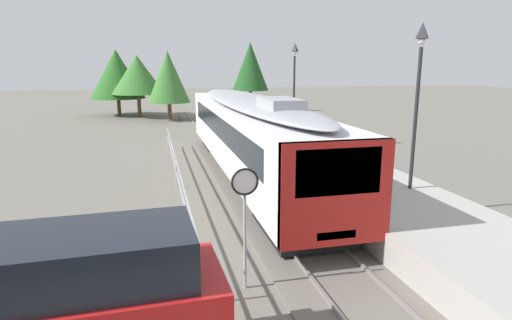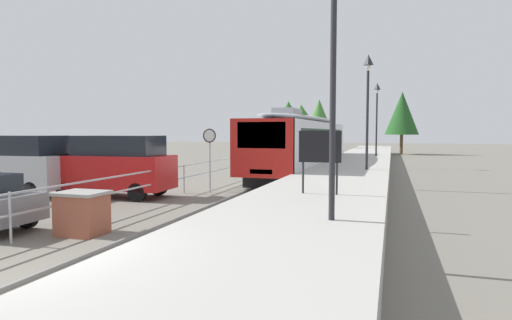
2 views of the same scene
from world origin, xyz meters
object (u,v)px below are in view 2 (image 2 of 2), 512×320
speed_limit_sign (210,144)px  parked_van_silver (17,165)px  platform_lamp_mid_platform (368,90)px  parked_van_red (114,165)px  commuter_train (304,140)px  brick_utility_cabinet (82,213)px  platform_lamp_far_end (377,105)px  platform_lamp_near_end (334,31)px  platform_notice_board (320,149)px

speed_limit_sign → parked_van_silver: speed_limit_sign is taller
platform_lamp_mid_platform → parked_van_red: bearing=-149.0°
commuter_train → brick_utility_cabinet: (-2.30, -17.71, -1.57)m
platform_lamp_far_end → parked_van_silver: bearing=-126.1°
commuter_train → brick_utility_cabinet: 17.93m
speed_limit_sign → parked_van_silver: size_ratio=0.57×
platform_lamp_near_end → speed_limit_sign: 11.14m
brick_utility_cabinet → commuter_train: bearing=82.6°
platform_notice_board → brick_utility_cabinet: platform_notice_board is taller
commuter_train → platform_notice_board: 15.09m
platform_lamp_near_end → brick_utility_cabinet: size_ratio=4.42×
platform_lamp_near_end → commuter_train: bearing=102.9°
brick_utility_cabinet → parked_van_silver: size_ratio=0.24×
platform_lamp_near_end → platform_notice_board: bearing=102.8°
platform_lamp_far_end → platform_lamp_near_end: bearing=-90.0°
commuter_train → brick_utility_cabinet: size_ratio=15.59×
platform_notice_board → platform_lamp_mid_platform: bearing=84.7°
platform_lamp_far_end → platform_notice_board: platform_lamp_far_end is taller
platform_lamp_mid_platform → commuter_train: bearing=124.9°
platform_lamp_mid_platform → parked_van_red: platform_lamp_mid_platform is taller
platform_lamp_near_end → platform_lamp_far_end: (0.00, 24.60, 0.00)m
platform_lamp_near_end → platform_lamp_mid_platform: same height
commuter_train → platform_lamp_mid_platform: platform_lamp_mid_platform is taller
platform_notice_board → speed_limit_sign: bearing=137.5°
platform_lamp_near_end → speed_limit_sign: bearing=126.4°
platform_notice_board → brick_utility_cabinet: 6.60m
speed_limit_sign → parked_van_red: 4.04m
platform_lamp_near_end → platform_lamp_far_end: same height
commuter_train → platform_lamp_near_end: 18.91m
speed_limit_sign → brick_utility_cabinet: speed_limit_sign is taller
platform_lamp_mid_platform → speed_limit_sign: size_ratio=1.91×
commuter_train → speed_limit_sign: (-2.28, -9.54, -0.02)m
platform_lamp_mid_platform → speed_limit_sign: 7.78m
platform_lamp_far_end → parked_van_red: (-9.70, -18.13, -3.33)m
brick_utility_cabinet → parked_van_red: 6.77m
speed_limit_sign → brick_utility_cabinet: (-0.02, -8.17, -1.55)m
parked_van_silver → commuter_train: bearing=52.6°
speed_limit_sign → parked_van_red: speed_limit_sign is taller
platform_lamp_near_end → platform_notice_board: platform_lamp_near_end is taller
platform_lamp_far_end → brick_utility_cabinet: size_ratio=4.42×
platform_lamp_mid_platform → platform_lamp_far_end: size_ratio=1.00×
platform_lamp_mid_platform → speed_limit_sign: (-6.45, -3.57, -2.50)m
platform_lamp_mid_platform → speed_limit_sign: bearing=-151.0°
platform_lamp_near_end → parked_van_silver: (-13.84, 5.62, -3.33)m
platform_lamp_near_end → parked_van_red: size_ratio=1.08×
platform_notice_board → parked_van_silver: platform_notice_board is taller
platform_lamp_mid_platform → parked_van_silver: 15.73m
platform_lamp_far_end → parked_van_red: 20.83m
platform_lamp_far_end → speed_limit_sign: size_ratio=1.91×
platform_lamp_mid_platform → platform_notice_board: bearing=-95.3°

